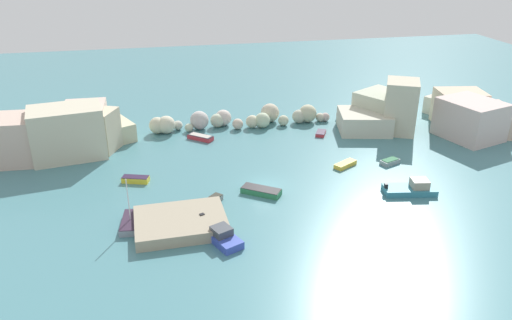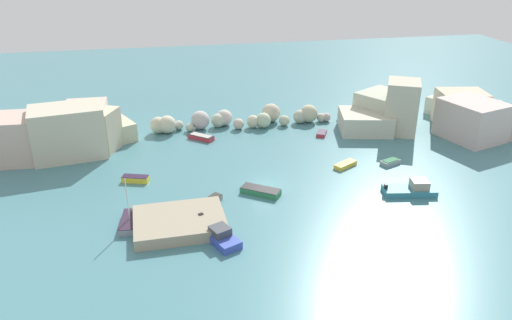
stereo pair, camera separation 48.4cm
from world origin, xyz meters
name	(u,v)px [view 2 (the right image)]	position (x,y,z in m)	size (l,w,h in m)	color
cove_water	(264,185)	(0.00, 0.00, 0.00)	(160.00, 160.00, 0.00)	teal
cliff_headland_left	(55,133)	(-24.37, 14.50, 2.66)	(20.82, 13.24, 6.54)	beige
cliff_headland_right	(439,114)	(28.71, 12.89, 2.27)	(26.78, 18.74, 7.47)	beige
rock_breakwater	(243,119)	(0.90, 19.41, 1.16)	(31.22, 4.80, 2.79)	beige
stone_dock	(180,222)	(-9.96, -7.16, 0.58)	(8.73, 6.74, 1.15)	tan
moored_boat_0	(322,133)	(11.27, 13.73, 0.24)	(2.13, 2.61, 0.48)	#C3313A
moored_boat_1	(390,162)	(16.48, 2.52, 0.30)	(2.68, 2.00, 0.62)	gray
moored_boat_2	(130,222)	(-14.72, -5.73, 0.37)	(2.17, 4.39, 5.07)	gray
moored_boat_3	(261,191)	(-0.85, -1.92, 0.34)	(4.46, 3.78, 0.69)	#2E7D4E
moored_boat_4	(217,233)	(-6.66, -9.74, 0.51)	(4.23, 6.25, 1.48)	#374DB5
moored_boat_5	(136,179)	(-14.35, 3.85, 0.35)	(3.23, 1.99, 0.70)	yellow
moored_boat_6	(345,165)	(10.79, 2.95, 0.26)	(3.26, 2.55, 0.53)	gold
moored_boat_7	(411,189)	(15.38, -5.10, 0.54)	(5.92, 3.29, 1.61)	teal
moored_boat_8	(212,200)	(-6.26, -2.76, 0.29)	(2.35, 2.34, 0.59)	gray
moored_boat_9	(201,137)	(-5.65, 15.44, 0.34)	(3.59, 3.35, 0.65)	#C1313C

